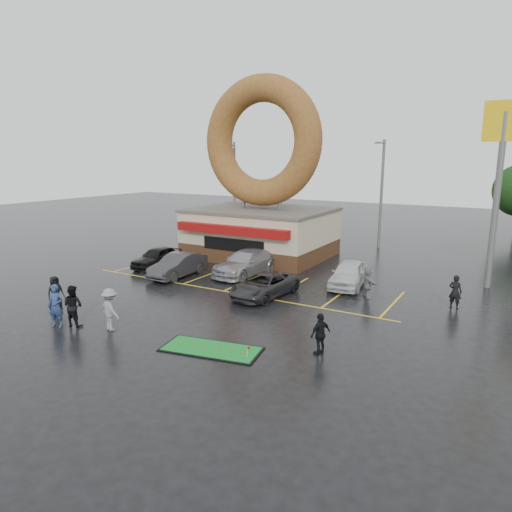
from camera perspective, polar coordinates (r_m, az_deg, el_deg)
The scene contains 19 objects.
ground at distance 23.76m, azimuth -8.73°, elevation -6.37°, with size 120.00×120.00×0.00m, color black.
donut_shop at distance 35.11m, azimuth 0.65°, elevation 7.20°, with size 10.20×8.70×13.50m.
shell_sign at distance 29.42m, azimuth 28.28°, elevation 10.51°, with size 2.20×0.36×10.60m.
streetlight_left at distance 44.64m, azimuth -2.76°, elevation 8.65°, with size 0.40×2.21×9.00m.
streetlight_mid at distance 39.78m, azimuth 15.39°, elevation 7.81°, with size 0.40×2.21×9.00m.
car_black at distance 32.56m, azimuth -12.25°, elevation -0.15°, with size 1.69×4.20×1.43m, color black.
car_dgrey at distance 29.71m, azimuth -9.73°, elevation -1.16°, with size 1.57×4.50×1.48m, color #313033.
car_silver at distance 29.84m, azimuth -1.26°, elevation -0.83°, with size 2.22×5.46×1.59m, color #98989D.
car_grey at distance 25.15m, azimuth 1.08°, elevation -3.66°, with size 2.12×4.61×1.28m, color #29292C.
car_white at distance 27.61m, azimuth 11.54°, elevation -2.21°, with size 1.81×4.49×1.53m, color silver.
person_blue at distance 22.50m, azimuth -23.75°, elevation -5.72°, with size 0.72×0.47×1.97m, color navy.
person_blackjkt at distance 22.33m, azimuth -21.91°, elevation -5.79°, with size 0.93×0.72×1.90m, color black.
person_hoodie at distance 21.25m, azimuth -17.76°, elevation -6.38°, with size 1.23×0.71×1.90m, color gray.
person_bystander at distance 25.20m, azimuth -23.79°, elevation -4.20°, with size 0.83×0.54×1.69m, color black.
person_cameraman at distance 18.05m, azimuth 8.06°, elevation -9.62°, with size 0.98×0.41×1.67m, color black.
person_walker_near at distance 25.67m, azimuth 13.83°, elevation -3.14°, with size 1.63×0.52×1.76m, color gray.
person_walker_far at distance 25.21m, azimuth 23.64°, elevation -4.12°, with size 0.64×0.42×1.74m, color black.
dumpster at distance 37.37m, azimuth -7.27°, elevation 1.50°, with size 1.80×1.20×1.30m, color #194123.
putting_green at distance 18.64m, azimuth -5.60°, elevation -11.50°, with size 4.23×2.43×0.50m.
Camera 1 is at (14.36, -17.39, 7.49)m, focal length 32.00 mm.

